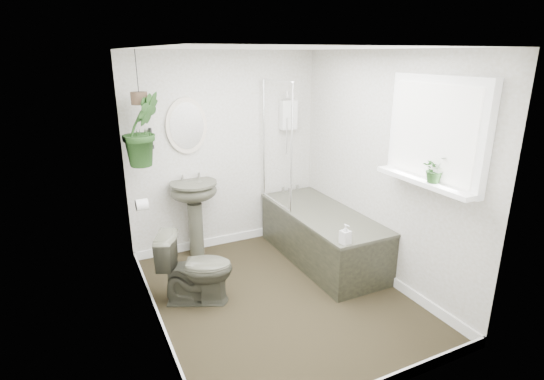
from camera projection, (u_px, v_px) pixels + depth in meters
name	position (u px, v px, depth m)	size (l,w,h in m)	color
floor	(279.00, 297.00, 4.14)	(2.30, 2.80, 0.02)	black
ceiling	(280.00, 47.00, 3.42)	(2.30, 2.80, 0.02)	white
wall_back	(225.00, 152.00, 4.99)	(2.30, 0.02, 2.30)	silver
wall_front	(384.00, 245.00, 2.57)	(2.30, 0.02, 2.30)	silver
wall_left	(147.00, 203.00, 3.30)	(0.02, 2.80, 2.30)	silver
wall_right	(382.00, 169.00, 4.26)	(0.02, 2.80, 2.30)	silver
skirting	(279.00, 292.00, 4.12)	(2.30, 2.80, 0.10)	white
bathtub	(322.00, 236.00, 4.81)	(0.72, 1.72, 0.58)	#424336
bath_screen	(277.00, 144.00, 4.78)	(0.04, 0.72, 1.40)	silver
shower_box	(288.00, 115.00, 5.14)	(0.20, 0.10, 0.35)	white
oval_mirror	(187.00, 126.00, 4.66)	(0.46, 0.03, 0.62)	beige
wall_sconce	(151.00, 138.00, 4.51)	(0.04, 0.04, 0.22)	black
toilet_roll_holder	(142.00, 205.00, 4.00)	(0.11, 0.11, 0.11)	white
window_recess	(436.00, 131.00, 3.48)	(0.08, 1.00, 0.90)	white
window_sill	(424.00, 181.00, 3.58)	(0.18, 1.00, 0.04)	white
window_blinds	(432.00, 132.00, 3.46)	(0.01, 0.86, 0.76)	white
toilet	(196.00, 268.00, 3.97)	(0.39, 0.68, 0.69)	#424336
pedestal_sink	(195.00, 219.00, 4.87)	(0.53, 0.45, 0.90)	#424336
sill_plant	(435.00, 169.00, 3.45)	(0.20, 0.18, 0.23)	black
hanging_plant	(142.00, 130.00, 4.20)	(0.40, 0.32, 0.73)	black
soap_bottle	(345.00, 234.00, 3.90)	(0.09, 0.09, 0.19)	#2B2121
hanging_pot	(139.00, 98.00, 4.10)	(0.16, 0.16, 0.12)	#463426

